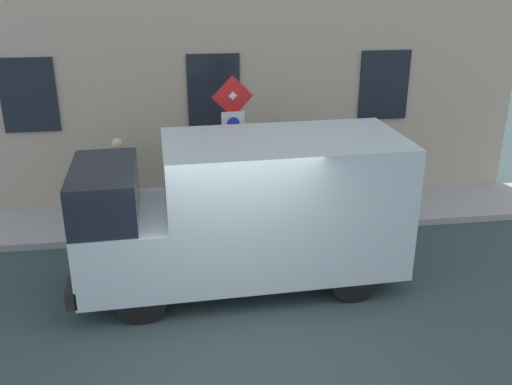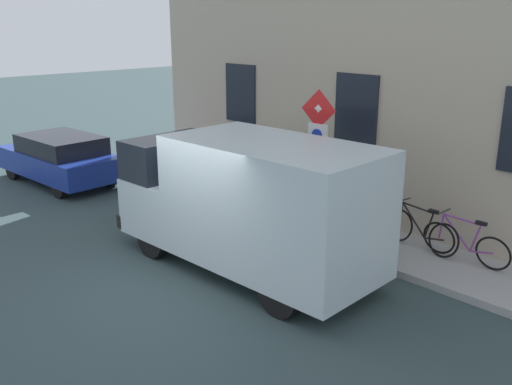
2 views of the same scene
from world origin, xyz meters
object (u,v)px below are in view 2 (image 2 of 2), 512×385
object	(u,v)px
bicycle_purple	(465,243)
litter_bin	(333,218)
parked_hatchback	(60,158)
bicycle_black	(420,230)
pedestrian	(266,167)
sign_post_stacked	(317,149)
delivery_van	(248,201)

from	to	relation	value
bicycle_purple	litter_bin	world-z (taller)	litter_bin
parked_hatchback	bicycle_black	world-z (taller)	parked_hatchback
parked_hatchback	bicycle_purple	xyz separation A→B (m)	(2.76, -10.68, -0.22)
bicycle_black	litter_bin	bearing A→B (deg)	35.98
litter_bin	bicycle_purple	bearing A→B (deg)	-70.41
pedestrian	sign_post_stacked	bearing A→B (deg)	-109.70
sign_post_stacked	parked_hatchback	distance (m)	8.21
parked_hatchback	pedestrian	xyz separation A→B (m)	(2.52, -5.69, 0.34)
sign_post_stacked	pedestrian	distance (m)	2.54
sign_post_stacked	bicycle_purple	xyz separation A→B (m)	(1.01, -2.76, -1.49)
parked_hatchback	bicycle_purple	size ratio (longest dim) A/B	2.40
bicycle_purple	bicycle_black	size ratio (longest dim) A/B	1.00
bicycle_purple	bicycle_black	world-z (taller)	same
bicycle_black	pedestrian	world-z (taller)	pedestrian
parked_hatchback	pedestrian	world-z (taller)	pedestrian
sign_post_stacked	delivery_van	world-z (taller)	sign_post_stacked
pedestrian	litter_bin	world-z (taller)	pedestrian
pedestrian	parked_hatchback	bearing A→B (deg)	113.28
sign_post_stacked	delivery_van	size ratio (longest dim) A/B	0.54
parked_hatchback	sign_post_stacked	bearing A→B (deg)	-171.11
bicycle_purple	litter_bin	distance (m)	2.57
bicycle_purple	bicycle_black	bearing A→B (deg)	-0.43
parked_hatchback	bicycle_purple	world-z (taller)	parked_hatchback
sign_post_stacked	bicycle_black	bearing A→B (deg)	-61.20
delivery_van	bicycle_purple	bearing A→B (deg)	-135.41
bicycle_black	litter_bin	world-z (taller)	litter_bin
bicycle_black	pedestrian	xyz separation A→B (m)	(-0.23, 4.07, 0.56)
litter_bin	parked_hatchback	bearing A→B (deg)	102.92
bicycle_purple	litter_bin	bearing A→B (deg)	19.21
sign_post_stacked	bicycle_black	xyz separation A→B (m)	(1.01, -1.83, -1.49)
bicycle_black	delivery_van	bearing A→B (deg)	64.07
parked_hatchback	bicycle_purple	distance (m)	11.03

